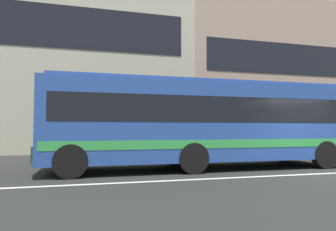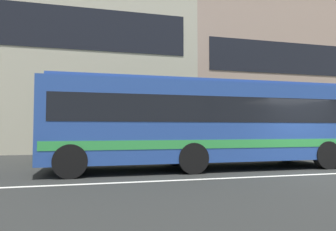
{
  "view_description": "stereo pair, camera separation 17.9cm",
  "coord_description": "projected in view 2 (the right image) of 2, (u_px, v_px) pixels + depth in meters",
  "views": [
    {
      "loc": [
        -7.12,
        -7.88,
        1.42
      ],
      "look_at": [
        -4.61,
        1.76,
        1.9
      ],
      "focal_mm": 31.1,
      "sensor_mm": 36.0,
      "label": 1
    },
    {
      "loc": [
        -6.94,
        -7.92,
        1.42
      ],
      "look_at": [
        -4.61,
        1.76,
        1.9
      ],
      "focal_mm": 31.1,
      "sensor_mm": 36.0,
      "label": 2
    }
  ],
  "objects": [
    {
      "name": "lane_centre_line",
      "position": [
        322.0,
        174.0,
        9.25
      ],
      "size": [
        60.0,
        0.16,
        0.01
      ],
      "primitive_type": "cube",
      "color": "silver",
      "rests_on": "ground_plane"
    },
    {
      "name": "ground_plane",
      "position": [
        322.0,
        174.0,
        9.25
      ],
      "size": [
        160.0,
        160.0,
        0.0
      ],
      "primitive_type": "plane",
      "color": "#252726"
    },
    {
      "name": "apartment_block_right",
      "position": [
        280.0,
        85.0,
        26.99
      ],
      "size": [
        20.28,
        11.81,
        11.15
      ],
      "color": "tan",
      "rests_on": "ground_plane"
    },
    {
      "name": "hedge_row_far",
      "position": [
        267.0,
        150.0,
        15.18
      ],
      "size": [
        22.48,
        1.1,
        0.7
      ],
      "primitive_type": "cube",
      "color": "#204520",
      "rests_on": "ground_plane"
    },
    {
      "name": "apartment_block_left",
      "position": [
        20.0,
        63.0,
        21.84
      ],
      "size": [
        24.11,
        11.81,
        12.82
      ],
      "color": "#B8B399",
      "rests_on": "ground_plane"
    },
    {
      "name": "transit_bus",
      "position": [
        200.0,
        121.0,
        10.7
      ],
      "size": [
        10.87,
        2.64,
        3.15
      ],
      "color": "#264997",
      "rests_on": "ground_plane"
    }
  ]
}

